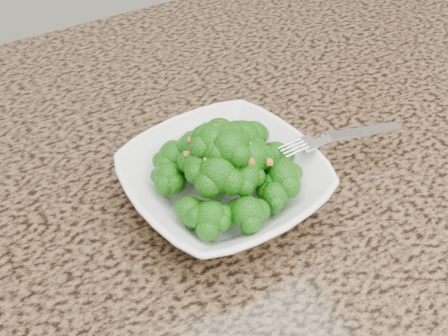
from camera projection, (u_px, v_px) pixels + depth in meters
granite_counter at (252, 236)px, 0.62m from camera, size 1.64×1.04×0.03m
bowl at (224, 183)px, 0.63m from camera, size 0.23×0.23×0.05m
broccoli_pile at (224, 142)px, 0.58m from camera, size 0.19×0.19×0.07m
garlic_topping at (224, 113)px, 0.56m from camera, size 0.11×0.11×0.01m
fork at (325, 140)px, 0.63m from camera, size 0.19×0.04×0.01m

